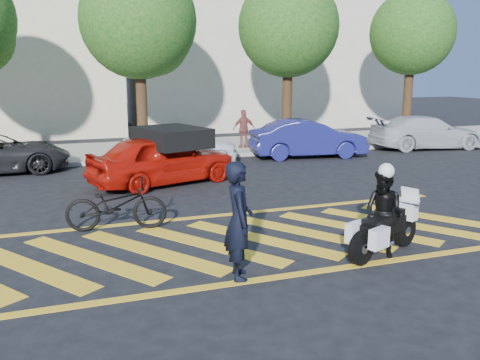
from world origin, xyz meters
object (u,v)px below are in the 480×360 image
object	(u,v)px
parked_right	(308,139)
bicycle	(116,205)
police_motorcycle	(384,229)
parked_mid_right	(181,145)
parked_far_right	(426,132)
red_convertible	(163,159)
officer_moto	(384,213)
officer_bike	(239,221)

from	to	relation	value
parked_right	bicycle	bearing A→B (deg)	138.62
police_motorcycle	parked_mid_right	xyz separation A→B (m)	(-1.43, 10.29, 0.20)
police_motorcycle	parked_far_right	world-z (taller)	parked_far_right
red_convertible	officer_moto	bearing A→B (deg)	-178.28
bicycle	officer_moto	size ratio (longest dim) A/B	1.32
red_convertible	parked_right	world-z (taller)	red_convertible
bicycle	parked_mid_right	xyz separation A→B (m)	(3.01, 7.11, 0.14)
parked_right	red_convertible	bearing A→B (deg)	122.39
bicycle	parked_far_right	distance (m)	15.69
officer_bike	red_convertible	bearing A→B (deg)	9.04
officer_bike	red_convertible	xyz separation A→B (m)	(0.19, 7.36, -0.21)
parked_right	parked_mid_right	bearing A→B (deg)	96.08
officer_moto	parked_mid_right	distance (m)	10.37
bicycle	officer_moto	xyz separation A→B (m)	(4.42, -3.17, 0.24)
red_convertible	parked_mid_right	xyz separation A→B (m)	(1.21, 3.01, -0.06)
parked_far_right	officer_bike	bearing A→B (deg)	138.21
parked_right	parked_far_right	size ratio (longest dim) A/B	0.91
parked_right	parked_far_right	distance (m)	5.85
police_motorcycle	officer_moto	size ratio (longest dim) A/B	1.23
officer_bike	bicycle	bearing A→B (deg)	36.70
bicycle	parked_far_right	world-z (taller)	parked_far_right
officer_bike	officer_moto	size ratio (longest dim) A/B	1.22
red_convertible	parked_mid_right	size ratio (longest dim) A/B	1.08
red_convertible	parked_far_right	world-z (taller)	red_convertible
officer_moto	parked_right	xyz separation A→B (m)	(3.61, 10.14, -0.06)
red_convertible	parked_far_right	size ratio (longest dim) A/B	0.91
officer_moto	parked_far_right	distance (m)	14.13
police_motorcycle	red_convertible	bearing A→B (deg)	86.64
officer_bike	police_motorcycle	bearing A→B (deg)	-77.80
officer_moto	red_convertible	world-z (taller)	officer_moto
bicycle	parked_mid_right	world-z (taller)	parked_mid_right
parked_far_right	officer_moto	bearing A→B (deg)	145.39
red_convertible	parked_right	size ratio (longest dim) A/B	0.99
parked_mid_right	parked_far_right	bearing A→B (deg)	-81.03
parked_mid_right	parked_right	size ratio (longest dim) A/B	0.92
bicycle	red_convertible	size ratio (longest dim) A/B	0.47
police_motorcycle	parked_mid_right	world-z (taller)	parked_mid_right
bicycle	parked_mid_right	bearing A→B (deg)	-13.23
red_convertible	parked_far_right	distance (m)	12.51
bicycle	parked_right	distance (m)	10.64
officer_bike	police_motorcycle	size ratio (longest dim) A/B	0.99
police_motorcycle	red_convertible	distance (m)	7.75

